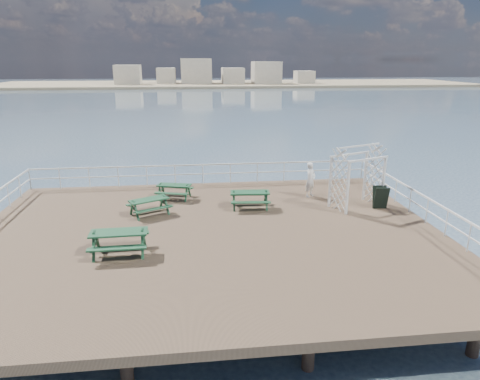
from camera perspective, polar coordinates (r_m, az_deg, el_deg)
name	(u,v)px	position (r m, az deg, el deg)	size (l,w,h in m)	color
ground	(209,236)	(16.69, -4.13, -6.18)	(18.00, 14.00, 0.30)	brown
sea_backdrop	(228,81)	(150.14, -1.67, 14.35)	(300.00, 300.00, 9.20)	#384A5E
railing	(204,192)	(18.75, -4.78, -0.23)	(17.77, 13.76, 1.10)	silver
picnic_table_a	(149,203)	(18.74, -12.03, -1.74)	(2.06, 1.92, 0.80)	#153C22
picnic_table_b	(174,188)	(20.74, -8.77, 0.23)	(1.88, 1.66, 0.77)	#153C22
picnic_table_c	(250,196)	(19.19, 1.33, -0.80)	(1.83, 1.52, 0.85)	#153C22
picnic_table_d	(119,238)	(15.22, -15.84, -6.13)	(1.95, 1.59, 0.93)	#153C22
trellis_arbor	(357,180)	(19.80, 15.34, 1.31)	(2.57, 1.98, 2.84)	silver
sandwich_board	(380,198)	(20.08, 18.21, -0.98)	(0.65, 0.50, 1.04)	black
person	(310,180)	(20.94, 9.37, 1.37)	(0.62, 0.41, 1.70)	white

